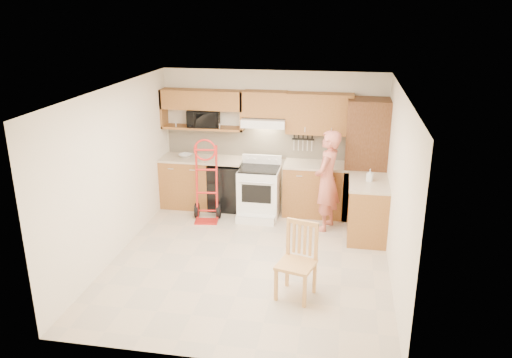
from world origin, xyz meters
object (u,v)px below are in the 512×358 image
(range, at_px, (259,189))
(person, at_px, (327,181))
(microwave, at_px, (204,118))
(dining_chair, at_px, (296,262))
(hand_truck, at_px, (206,185))

(range, relative_size, person, 0.62)
(microwave, height_order, dining_chair, microwave)
(hand_truck, distance_m, dining_chair, 2.82)
(range, height_order, hand_truck, hand_truck)
(person, height_order, hand_truck, person)
(person, xyz_separation_m, hand_truck, (-2.05, -0.02, -0.19))
(microwave, distance_m, range, 1.62)
(microwave, height_order, hand_truck, microwave)
(dining_chair, bearing_deg, person, 97.84)
(hand_truck, bearing_deg, range, 12.83)
(range, distance_m, hand_truck, 0.93)
(hand_truck, bearing_deg, person, -7.18)
(person, xyz_separation_m, dining_chair, (-0.28, -2.20, -0.35))
(dining_chair, bearing_deg, range, 124.91)
(person, distance_m, hand_truck, 2.05)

